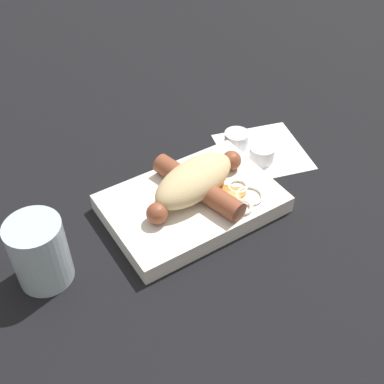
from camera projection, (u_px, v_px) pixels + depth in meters
ground_plane at (192, 210)px, 0.78m from camera, size 3.00×3.00×0.00m
food_tray at (192, 203)px, 0.77m from camera, size 0.27×0.18×0.03m
bread_roll at (194, 180)px, 0.74m from camera, size 0.17×0.11×0.05m
sausage at (196, 185)px, 0.75m from camera, size 0.20×0.17×0.03m
pickled_veggies at (239, 198)px, 0.75m from camera, size 0.07×0.08×0.01m
napkin at (262, 151)px, 0.88m from camera, size 0.18×0.18×0.00m
condiment_cup_near at (262, 155)px, 0.86m from camera, size 0.05×0.05×0.03m
condiment_cup_far at (236, 140)px, 0.89m from camera, size 0.05×0.05×0.03m
drink_glass at (40, 253)px, 0.64m from camera, size 0.08×0.08×0.10m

